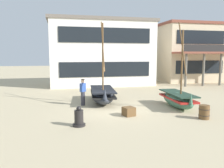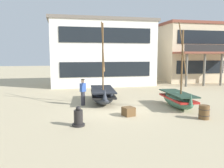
% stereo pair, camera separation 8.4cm
% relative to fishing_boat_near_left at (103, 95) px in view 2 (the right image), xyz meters
% --- Properties ---
extents(ground_plane, '(120.00, 120.00, 0.00)m').
position_rel_fishing_boat_near_left_xyz_m(ground_plane, '(0.40, -2.18, -0.54)').
color(ground_plane, tan).
extents(fishing_boat_near_left, '(1.87, 4.09, 5.45)m').
position_rel_fishing_boat_near_left_xyz_m(fishing_boat_near_left, '(0.00, 0.00, 0.00)').
color(fishing_boat_near_left, '#2D333D').
rests_on(fishing_boat_near_left, ground).
extents(fishing_boat_centre_large, '(1.36, 3.50, 5.15)m').
position_rel_fishing_boat_near_left_xyz_m(fishing_boat_centre_large, '(4.23, -2.45, -0.01)').
color(fishing_boat_centre_large, '#427056').
rests_on(fishing_boat_centre_large, ground).
extents(fisherman_by_hull, '(0.42, 0.40, 1.68)m').
position_rel_fishing_boat_near_left_xyz_m(fisherman_by_hull, '(-1.37, -0.58, 0.29)').
color(fisherman_by_hull, '#33333D').
rests_on(fisherman_by_hull, ground).
extents(capstan_winch, '(0.58, 0.58, 0.92)m').
position_rel_fishing_boat_near_left_xyz_m(capstan_winch, '(-1.97, -4.90, -0.18)').
color(capstan_winch, black).
rests_on(capstan_winch, ground).
extents(wooden_barrel, '(0.56, 0.56, 0.70)m').
position_rel_fishing_boat_near_left_xyz_m(wooden_barrel, '(4.27, -5.09, -0.19)').
color(wooden_barrel, brown).
rests_on(wooden_barrel, ground).
extents(cargo_crate, '(0.70, 0.70, 0.47)m').
position_rel_fishing_boat_near_left_xyz_m(cargo_crate, '(0.74, -3.69, -0.31)').
color(cargo_crate, brown).
rests_on(cargo_crate, ground).
extents(harbor_building_main, '(11.09, 5.48, 6.89)m').
position_rel_fishing_boat_near_left_xyz_m(harbor_building_main, '(1.64, 9.68, 2.91)').
color(harbor_building_main, white).
rests_on(harbor_building_main, ground).
extents(harbor_building_annex, '(7.35, 8.91, 7.00)m').
position_rel_fishing_boat_near_left_xyz_m(harbor_building_annex, '(12.78, 11.32, 2.97)').
color(harbor_building_annex, beige).
rests_on(harbor_building_annex, ground).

